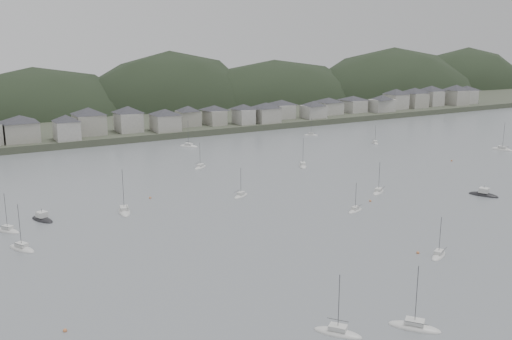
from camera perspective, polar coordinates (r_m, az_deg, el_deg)
ground at (r=123.59m, az=17.91°, el=-9.64°), size 900.00×900.00×0.00m
far_shore_land at (r=382.61m, az=-16.78°, el=5.88°), size 900.00×250.00×3.00m
forested_ridge at (r=360.95m, az=-14.95°, el=3.53°), size 851.55×103.94×102.57m
waterfront_town at (r=294.88m, az=-2.01°, el=5.80°), size 451.48×28.46×12.92m
sailboat_lead at (r=210.35m, az=4.68°, el=0.41°), size 6.37×8.41×11.21m
moored_fleet at (r=164.11m, az=0.32°, el=-3.24°), size 257.30×172.78×13.18m
motor_launch_near at (r=184.56m, az=21.71°, el=-2.30°), size 6.27×9.29×4.08m
motor_launch_far at (r=158.95m, az=-20.50°, el=-4.61°), size 5.87×8.75×3.96m
mooring_buoys at (r=152.02m, az=9.10°, el=-4.77°), size 156.93×84.41×0.70m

